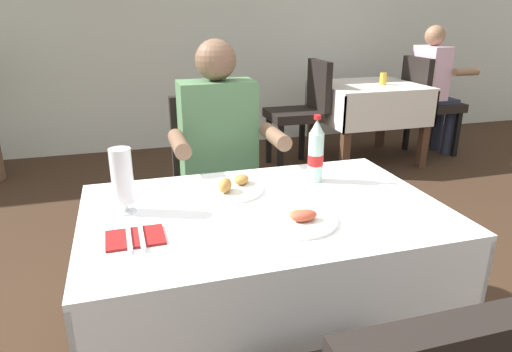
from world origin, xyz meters
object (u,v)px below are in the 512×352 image
seated_diner_far (221,158)px  background_table_tumbler (383,79)px  background_chair_left (302,107)px  main_dining_table (264,251)px  plate_far_diner (231,188)px  beer_glass_left (123,181)px  napkin_cutlery_set (135,237)px  chair_far_diner_seat (218,180)px  cola_bottle_primary (316,153)px  background_patron (434,84)px  background_dining_table (367,103)px  background_chair_right (428,100)px  plate_near_camera (299,219)px

seated_diner_far → background_table_tumbler: seated_diner_far is taller
background_chair_left → main_dining_table: bearing=-114.8°
plate_far_diner → beer_glass_left: beer_glass_left is taller
main_dining_table → napkin_cutlery_set: (-0.44, -0.11, 0.18)m
main_dining_table → chair_far_diner_seat: size_ratio=1.26×
seated_diner_far → cola_bottle_primary: seated_diner_far is taller
chair_far_diner_seat → beer_glass_left: bearing=-123.4°
main_dining_table → napkin_cutlery_set: 0.48m
background_patron → plate_far_diner: bearing=-138.8°
cola_bottle_primary → background_patron: 3.19m
napkin_cutlery_set → background_table_tumbler: (2.33, 2.48, 0.05)m
seated_diner_far → napkin_cutlery_set: size_ratio=6.60×
chair_far_diner_seat → background_patron: 3.02m
background_table_tumbler → background_patron: bearing=7.5°
napkin_cutlery_set → background_dining_table: bearing=48.8°
plate_far_diner → background_chair_right: 3.42m
plate_near_camera → background_chair_left: (1.06, 2.59, -0.20)m
plate_near_camera → background_chair_right: bearing=47.2°
cola_bottle_primary → background_table_tumbler: 2.71m
cola_bottle_primary → background_table_tumbler: bearing=53.2°
plate_near_camera → background_table_tumbler: (1.83, 2.51, 0.04)m
main_dining_table → chair_far_diner_seat: 0.79m
plate_near_camera → background_chair_right: 3.54m
main_dining_table → beer_glass_left: size_ratio=5.52×
main_dining_table → seated_diner_far: size_ratio=0.97×
napkin_cutlery_set → background_patron: 3.91m
seated_diner_far → plate_far_diner: (-0.07, -0.51, 0.04)m
napkin_cutlery_set → plate_near_camera: bearing=-3.9°
plate_far_diner → cola_bottle_primary: 0.36m
plate_far_diner → background_chair_right: background_chair_right is taller
beer_glass_left → napkin_cutlery_set: beer_glass_left is taller
chair_far_diner_seat → background_chair_left: bearing=55.6°
napkin_cutlery_set → background_patron: (2.95, 2.56, -0.03)m
plate_near_camera → plate_far_diner: 0.35m
beer_glass_left → background_chair_left: 2.85m
cola_bottle_primary → background_dining_table: bearing=55.8°
plate_far_diner → seated_diner_far: bearing=82.1°
plate_far_diner → cola_bottle_primary: (0.35, 0.02, 0.10)m
background_chair_right → background_table_tumbler: (-0.57, -0.08, 0.24)m
background_table_tumbler → chair_far_diner_seat: bearing=-140.3°
chair_far_diner_seat → cola_bottle_primary: (0.27, -0.60, 0.30)m
seated_diner_far → background_chair_right: size_ratio=1.30×
plate_near_camera → cola_bottle_primary: size_ratio=0.95×
plate_far_diner → background_chair_right: bearing=41.7°
chair_far_diner_seat → background_table_tumbler: 2.48m
chair_far_diner_seat → plate_far_diner: 0.65m
plate_near_camera → background_chair_right: size_ratio=0.26×
plate_near_camera → beer_glass_left: 0.59m
chair_far_diner_seat → background_patron: bearing=33.3°
background_dining_table → background_chair_right: (0.67, 0.00, -0.00)m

